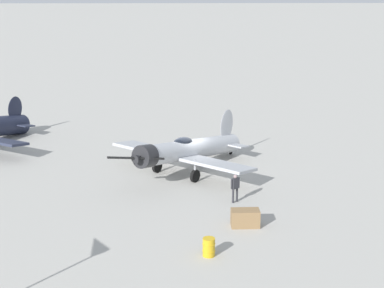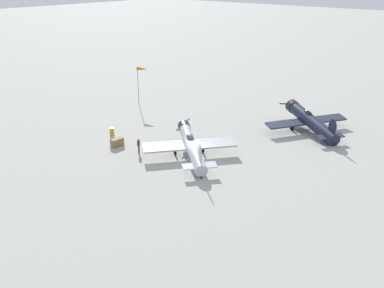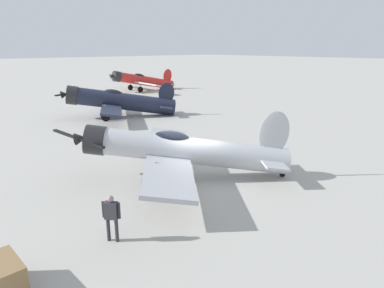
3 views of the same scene
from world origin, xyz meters
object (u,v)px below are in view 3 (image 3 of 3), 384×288
object	(u,v)px
airplane_foreground	(182,150)
ground_crew_mechanic	(111,214)
equipment_crate	(4,276)
airplane_far_line	(142,81)
airplane_mid_apron	(119,101)

from	to	relation	value
airplane_foreground	ground_crew_mechanic	world-z (taller)	airplane_foreground
airplane_foreground	ground_crew_mechanic	size ratio (longest dim) A/B	5.65
airplane_foreground	equipment_crate	bearing A→B (deg)	56.72
airplane_far_line	airplane_foreground	bearing A→B (deg)	64.59
airplane_far_line	equipment_crate	distance (m)	43.36
ground_crew_mechanic	airplane_far_line	bearing A→B (deg)	17.30
airplane_foreground	airplane_mid_apron	world-z (taller)	airplane_foreground
airplane_foreground	equipment_crate	xyz separation A→B (m)	(-8.67, -2.88, -1.05)
airplane_mid_apron	equipment_crate	xyz separation A→B (m)	(-14.51, -18.61, -1.02)
ground_crew_mechanic	equipment_crate	world-z (taller)	ground_crew_mechanic
airplane_foreground	airplane_far_line	xyz separation A→B (m)	(18.68, 30.75, -0.02)
airplane_far_line	ground_crew_mechanic	xyz separation A→B (m)	(-24.00, -33.39, -0.47)
ground_crew_mechanic	equipment_crate	xyz separation A→B (m)	(-3.35, -0.24, -0.55)
airplane_foreground	ground_crew_mechanic	xyz separation A→B (m)	(-5.32, -2.64, -0.50)
airplane_far_line	airplane_mid_apron	bearing A→B (deg)	55.35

